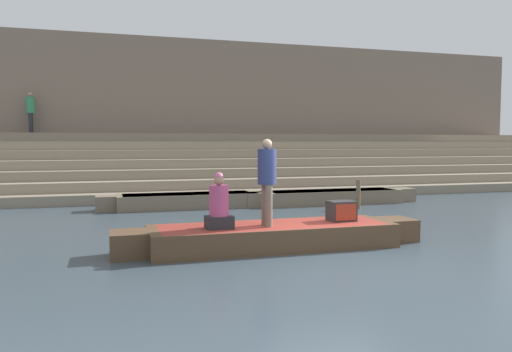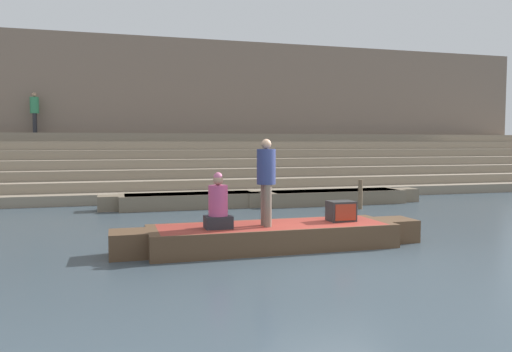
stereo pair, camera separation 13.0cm
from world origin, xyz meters
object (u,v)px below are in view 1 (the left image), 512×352
Objects in this scene: moored_boat_distant at (188,200)px; person_on_steps at (31,109)px; rowboat_main at (273,235)px; person_standing at (267,176)px; mooring_post at (358,194)px; tv_set at (341,211)px; person_rowing at (219,206)px; moored_boat_shore at (332,197)px.

person_on_steps is at bearing 128.03° from moored_boat_distant.
moored_boat_distant is (-0.69, 6.64, -0.00)m from rowboat_main.
rowboat_main is at bearing 46.91° from person_standing.
mooring_post is 13.91m from person_on_steps.
rowboat_main is 11.70× the size of tv_set.
rowboat_main is at bearing -86.00° from moored_boat_distant.
person_rowing is 14.50m from person_on_steps.
person_standing is at bearing -73.01° from person_on_steps.
rowboat_main is at bearing -119.16° from moored_boat_shore.
moored_boat_distant is at bearing -178.55° from moored_boat_shore.
person_rowing is 0.64× the size of person_on_steps.
person_standing is 6.89m from mooring_post.
person_rowing is 1.14× the size of mooring_post.
tv_set is at bearing -73.32° from moored_boat_distant.
person_on_steps is (-6.20, 13.21, 3.24)m from rowboat_main.
moored_boat_distant is (0.44, 6.77, -0.65)m from person_rowing.
moored_boat_shore is at bearing -40.56° from person_on_steps.
moored_boat_shore is at bearing 97.97° from mooring_post.
person_standing is 0.30× the size of moored_boat_distant.
rowboat_main reaches higher than moored_boat_distant.
person_on_steps is (-5.51, 6.57, 3.24)m from moored_boat_distant.
mooring_post is (4.50, 4.84, 0.22)m from rowboat_main.
moored_boat_shore is (4.46, 6.47, -1.21)m from person_standing.
tv_set is 5.64m from mooring_post.
person_standing is 1.88m from tv_set.
person_standing reaches higher than person_rowing.
rowboat_main is 1.00× the size of moored_boat_shore.
person_rowing is 2.68m from tv_set.
mooring_post is at bearing -45.35° from person_on_steps.
moored_boat_distant is at bearing 102.93° from person_standing.
person_standing is at bearing -142.91° from rowboat_main.
person_standing is 1.59× the size of person_rowing.
tv_set is 0.32× the size of person_on_steps.
mooring_post is at bearing 37.16° from person_rowing.
person_rowing is at bearing -125.03° from moored_boat_shore.
person_rowing is (-0.96, 0.00, -0.56)m from person_standing.
rowboat_main is 5.86× the size of person_rowing.
moored_boat_distant is at bearing 81.95° from person_rowing.
person_on_steps is (-10.69, 8.37, 3.02)m from mooring_post.
person_standing is (-0.17, -0.14, 1.20)m from rowboat_main.
person_rowing is 6.82m from moored_boat_distant.
mooring_post is (5.63, 4.97, -0.43)m from person_rowing.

